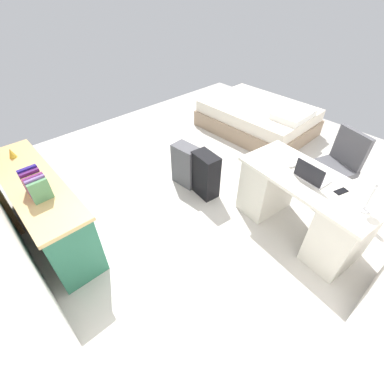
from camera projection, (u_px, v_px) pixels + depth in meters
ground_plane at (229, 186)px, 3.85m from camera, size 6.08×6.08×0.00m
desk at (301, 205)px, 2.98m from camera, size 1.51×0.83×0.76m
office_chair at (333, 171)px, 3.42m from camera, size 0.58×0.58×0.94m
credenza at (45, 208)px, 2.95m from camera, size 1.80×0.48×0.77m
bed at (258, 118)px, 4.96m from camera, size 1.93×1.44×0.58m
suitcase_black at (205, 175)px, 3.54m from camera, size 0.38×0.26×0.61m
suitcase_spare_grey at (186, 165)px, 3.72m from camera, size 0.38×0.25×0.59m
laptop at (311, 176)px, 2.70m from camera, size 0.33×0.26×0.21m
computer_mouse at (292, 165)px, 2.90m from camera, size 0.07×0.11×0.03m
cell_phone_near_laptop at (341, 191)px, 2.59m from camera, size 0.10×0.15×0.01m
desk_lamp at (371, 185)px, 2.26m from camera, size 0.16×0.11×0.34m
book_row at (36, 185)px, 2.47m from camera, size 0.28×0.17×0.23m
figurine_small at (11, 153)px, 2.98m from camera, size 0.08×0.08×0.11m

